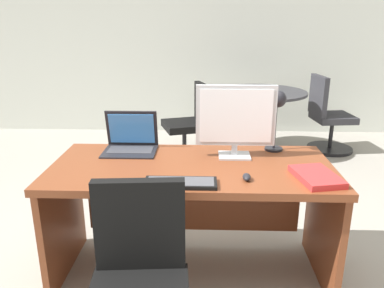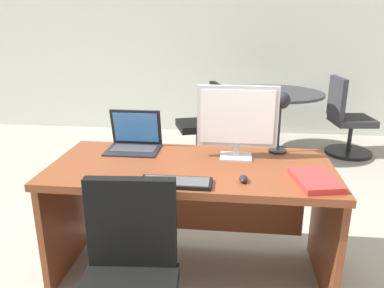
% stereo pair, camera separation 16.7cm
% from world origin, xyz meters
% --- Properties ---
extents(ground, '(12.00, 12.00, 0.00)m').
position_xyz_m(ground, '(0.00, 1.50, 0.00)').
color(ground, gray).
extents(back_wall, '(10.00, 0.10, 2.80)m').
position_xyz_m(back_wall, '(0.00, 3.43, 1.40)').
color(back_wall, silver).
rests_on(back_wall, ground).
extents(desk, '(1.70, 0.78, 0.75)m').
position_xyz_m(desk, '(0.00, 0.05, 0.55)').
color(desk, brown).
rests_on(desk, ground).
extents(monitor, '(0.49, 0.16, 0.46)m').
position_xyz_m(monitor, '(0.27, 0.16, 1.01)').
color(monitor, '#B7BABF').
rests_on(monitor, desk).
extents(laptop, '(0.35, 0.27, 0.26)m').
position_xyz_m(laptop, '(-0.42, 0.28, 0.83)').
color(laptop, black).
rests_on(laptop, desk).
extents(keyboard, '(0.38, 0.14, 0.02)m').
position_xyz_m(keyboard, '(-0.05, -0.29, 0.76)').
color(keyboard, black).
rests_on(keyboard, desk).
extents(mouse, '(0.04, 0.08, 0.04)m').
position_xyz_m(mouse, '(0.31, -0.22, 0.77)').
color(mouse, black).
rests_on(mouse, desk).
extents(desk_lamp, '(0.12, 0.14, 0.41)m').
position_xyz_m(desk_lamp, '(0.54, 0.27, 1.05)').
color(desk_lamp, black).
rests_on(desk_lamp, desk).
extents(book, '(0.26, 0.34, 0.03)m').
position_xyz_m(book, '(0.69, -0.20, 0.77)').
color(book, red).
rests_on(book, desk).
extents(meeting_table, '(1.12, 1.12, 0.78)m').
position_xyz_m(meeting_table, '(0.74, 2.42, 0.59)').
color(meeting_table, black).
rests_on(meeting_table, ground).
extents(meeting_chair_near, '(0.56, 0.56, 0.95)m').
position_xyz_m(meeting_chair_near, '(1.62, 2.52, 0.39)').
color(meeting_chair_near, black).
rests_on(meeting_chair_near, ground).
extents(meeting_chair_far, '(0.60, 0.58, 0.90)m').
position_xyz_m(meeting_chair_far, '(-0.10, 2.14, 0.37)').
color(meeting_chair_far, black).
rests_on(meeting_chair_far, ground).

